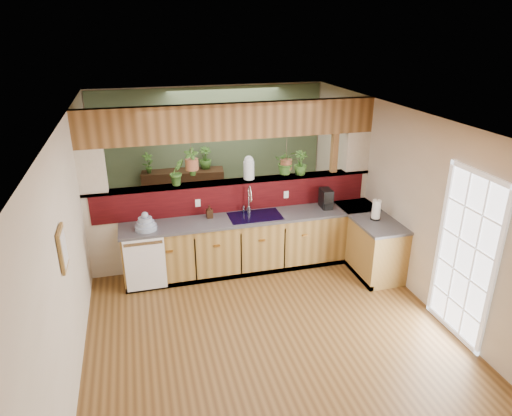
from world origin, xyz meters
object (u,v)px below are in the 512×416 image
object	(u,v)px
dish_stack	(146,224)
soap_dispenser	(209,212)
glass_jar	(249,167)
coffee_maker	(326,199)
shelving_console	(184,196)
paper_towel	(376,210)
faucet	(249,198)

from	to	relation	value
dish_stack	soap_dispenser	xyz separation A→B (m)	(0.97, 0.19, 0.02)
soap_dispenser	glass_jar	distance (m)	0.94
soap_dispenser	coffee_maker	xyz separation A→B (m)	(1.91, -0.08, 0.04)
soap_dispenser	shelving_console	size ratio (longest dim) A/B	0.13
paper_towel	glass_jar	xyz separation A→B (m)	(-1.76, 0.97, 0.53)
shelving_console	glass_jar	bearing A→B (deg)	-58.45
soap_dispenser	coffee_maker	size ratio (longest dim) A/B	0.66
faucet	paper_towel	xyz separation A→B (m)	(1.81, -0.76, -0.09)
faucet	glass_jar	bearing A→B (deg)	75.83
dish_stack	soap_dispenser	distance (m)	0.99
shelving_console	soap_dispenser	bearing A→B (deg)	-78.46
faucet	coffee_maker	world-z (taller)	faucet
dish_stack	glass_jar	distance (m)	1.83
paper_towel	faucet	bearing A→B (deg)	157.36
glass_jar	coffee_maker	bearing A→B (deg)	-15.35
soap_dispenser	paper_towel	bearing A→B (deg)	-16.36
coffee_maker	paper_towel	bearing A→B (deg)	-46.35
dish_stack	glass_jar	size ratio (longest dim) A/B	0.84
faucet	glass_jar	size ratio (longest dim) A/B	1.19
dish_stack	coffee_maker	size ratio (longest dim) A/B	1.03
coffee_maker	faucet	bearing A→B (deg)	178.04
faucet	soap_dispenser	size ratio (longest dim) A/B	2.20
glass_jar	soap_dispenser	bearing A→B (deg)	-160.00
dish_stack	soap_dispenser	world-z (taller)	dish_stack
paper_towel	glass_jar	distance (m)	2.08
dish_stack	glass_jar	xyz separation A→B (m)	(1.67, 0.45, 0.59)
paper_towel	shelving_console	xyz separation A→B (m)	(-2.61, 2.87, -0.55)
dish_stack	faucet	bearing A→B (deg)	8.12
faucet	shelving_console	xyz separation A→B (m)	(-0.80, 2.12, -0.64)
dish_stack	shelving_console	size ratio (longest dim) A/B	0.20
soap_dispenser	shelving_console	world-z (taller)	soap_dispenser
faucet	coffee_maker	distance (m)	1.27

